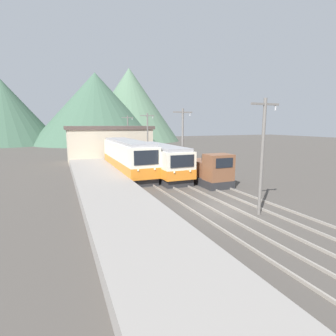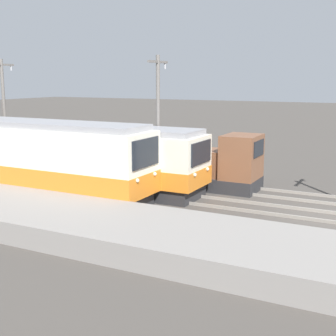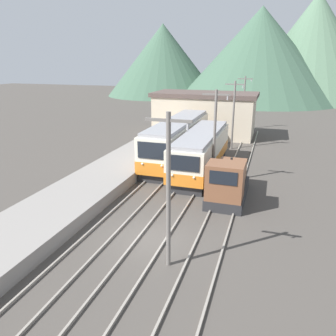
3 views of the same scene
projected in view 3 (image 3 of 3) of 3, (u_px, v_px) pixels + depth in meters
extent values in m
plane|color=#47423D|center=(149.00, 238.00, 17.48)|extent=(200.00, 200.00, 0.00)
cube|color=gray|center=(50.00, 215.00, 19.17)|extent=(4.50, 54.00, 0.85)
cube|color=gray|center=(94.00, 227.00, 18.42)|extent=(0.10, 60.00, 0.14)
cube|color=gray|center=(118.00, 231.00, 18.00)|extent=(0.10, 60.00, 0.14)
cube|color=gray|center=(140.00, 235.00, 17.61)|extent=(0.10, 60.00, 0.14)
cube|color=gray|center=(166.00, 239.00, 17.19)|extent=(0.10, 60.00, 0.14)
cube|color=gray|center=(195.00, 244.00, 16.73)|extent=(0.10, 60.00, 0.14)
cube|color=gray|center=(223.00, 249.00, 16.31)|extent=(0.10, 60.00, 0.14)
cube|color=#28282B|center=(178.00, 156.00, 31.16)|extent=(2.58, 13.42, 0.70)
cube|color=silver|center=(178.00, 138.00, 30.60)|extent=(2.80, 13.97, 2.86)
cube|color=orange|center=(178.00, 147.00, 30.89)|extent=(2.84, 14.01, 1.03)
cube|color=black|center=(152.00, 151.00, 24.08)|extent=(2.24, 0.06, 1.26)
sphere|color=silver|center=(142.00, 164.00, 24.63)|extent=(0.18, 0.18, 0.18)
sphere|color=silver|center=(162.00, 166.00, 24.18)|extent=(0.18, 0.18, 0.18)
cube|color=#939399|center=(178.00, 121.00, 30.11)|extent=(2.46, 13.42, 0.28)
cube|color=#28282B|center=(201.00, 167.00, 27.93)|extent=(2.58, 11.05, 0.70)
cube|color=silver|center=(201.00, 149.00, 27.44)|extent=(2.80, 11.51, 2.45)
cube|color=orange|center=(201.00, 158.00, 27.68)|extent=(2.84, 11.55, 0.88)
cube|color=black|center=(183.00, 163.00, 22.05)|extent=(2.24, 0.06, 1.08)
sphere|color=silver|center=(172.00, 175.00, 22.56)|extent=(0.18, 0.18, 0.18)
sphere|color=silver|center=(194.00, 178.00, 22.11)|extent=(0.18, 0.18, 0.18)
cube|color=#939399|center=(202.00, 133.00, 27.01)|extent=(2.46, 11.05, 0.28)
cube|color=#28282B|center=(228.00, 192.00, 22.62)|extent=(2.40, 5.59, 0.70)
cube|color=brown|center=(225.00, 181.00, 20.44)|extent=(2.28, 1.79, 2.30)
cube|color=black|center=(223.00, 178.00, 19.45)|extent=(1.68, 0.04, 0.83)
cube|color=brown|center=(231.00, 174.00, 23.10)|extent=(1.92, 3.70, 1.40)
cylinder|color=black|center=(231.00, 161.00, 22.81)|extent=(0.16, 0.16, 0.50)
cylinder|color=slate|center=(168.00, 194.00, 14.09)|extent=(0.20, 0.20, 7.08)
cube|color=slate|center=(168.00, 120.00, 13.09)|extent=(2.00, 0.12, 0.12)
cylinder|color=#B2B2B7|center=(188.00, 127.00, 12.92)|extent=(0.10, 0.10, 0.30)
cylinder|color=slate|center=(214.00, 139.00, 24.10)|extent=(0.20, 0.20, 7.08)
cube|color=slate|center=(216.00, 95.00, 23.11)|extent=(2.00, 0.12, 0.12)
cylinder|color=#B2B2B7|center=(228.00, 98.00, 22.94)|extent=(0.10, 0.10, 0.30)
cylinder|color=slate|center=(233.00, 116.00, 34.12)|extent=(0.20, 0.20, 7.08)
cube|color=slate|center=(235.00, 84.00, 33.13)|extent=(2.00, 0.12, 0.12)
cylinder|color=#B2B2B7|center=(243.00, 87.00, 32.96)|extent=(0.10, 0.10, 0.30)
cylinder|color=slate|center=(244.00, 103.00, 44.14)|extent=(0.20, 0.20, 7.08)
cube|color=slate|center=(245.00, 79.00, 43.15)|extent=(2.00, 0.12, 0.12)
cylinder|color=#B2B2B7|center=(251.00, 81.00, 42.98)|extent=(0.10, 0.10, 0.30)
cube|color=beige|center=(205.00, 116.00, 40.97)|extent=(12.00, 6.00, 4.82)
cube|color=#51423D|center=(205.00, 94.00, 40.14)|extent=(12.60, 6.30, 0.50)
cone|color=#3D5B47|center=(259.00, 55.00, 75.39)|extent=(37.61, 37.61, 20.64)
cone|color=#517056|center=(313.00, 48.00, 76.47)|extent=(32.91, 32.91, 23.86)
cone|color=#3D5B47|center=(163.00, 60.00, 87.25)|extent=(29.83, 29.83, 18.21)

